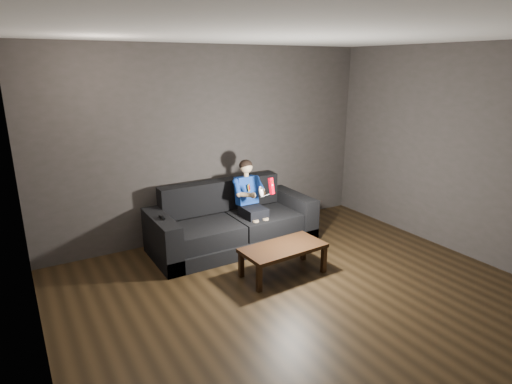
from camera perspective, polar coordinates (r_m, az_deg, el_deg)
floor at (r=4.62m, az=8.52°, el=-15.29°), size 5.00×5.00×0.00m
back_wall at (r=6.15m, az=-5.76°, el=6.46°), size 5.00×0.04×2.70m
left_wall at (r=3.19m, az=-28.01°, el=-5.27°), size 0.04×5.00×2.70m
right_wall at (r=5.97m, az=28.21°, el=4.23°), size 0.04×5.00×2.70m
ceiling at (r=3.94m, az=10.31°, el=20.30°), size 5.00×5.00×0.02m
sofa at (r=5.94m, az=-3.23°, el=-4.58°), size 2.24×0.97×0.87m
child at (r=5.86m, az=-0.80°, el=-0.38°), size 0.43×0.53×1.07m
wii_remote_red at (r=5.50m, az=2.07°, el=0.81°), size 0.07×0.09×0.22m
nunchuk_white at (r=5.44m, az=0.67°, el=0.06°), size 0.08×0.10×0.15m
wii_remote_black at (r=5.39m, az=-12.45°, el=-3.35°), size 0.04×0.14×0.03m
coffee_table at (r=5.13m, az=3.64°, el=-7.73°), size 1.03×0.56×0.37m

